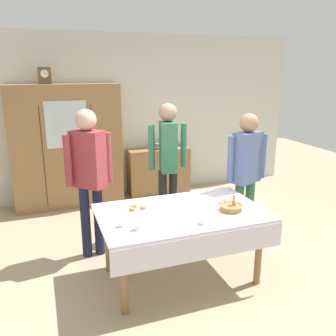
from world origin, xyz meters
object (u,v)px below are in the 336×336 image
at_px(person_beside_shelf, 89,169).
at_px(person_near_right_end, 246,167).
at_px(dining_table, 183,222).
at_px(person_behind_table_left, 168,155).
at_px(bookshelf_low, 159,171).
at_px(spoon_far_right, 170,205).
at_px(bread_basket, 231,207).
at_px(pastry_plate, 137,209).
at_px(tea_cup_near_left, 224,200).
at_px(wall_cabinet, 67,147).
at_px(tea_cup_back_edge, 138,227).
at_px(book_stack, 158,146).
at_px(spoon_back_edge, 153,218).
at_px(tea_cup_far_right, 123,224).
at_px(tea_cup_front_edge, 204,222).
at_px(mantel_clock, 45,76).

height_order(person_beside_shelf, person_near_right_end, person_beside_shelf).
xyz_separation_m(dining_table, person_near_right_end, (1.02, 0.49, 0.35)).
bearing_deg(person_behind_table_left, bookshelf_low, 76.31).
xyz_separation_m(spoon_far_right, person_behind_table_left, (0.31, 0.93, 0.31)).
height_order(bread_basket, pastry_plate, bread_basket).
bearing_deg(tea_cup_near_left, wall_cabinet, 119.56).
relative_size(bread_basket, person_near_right_end, 0.15).
height_order(pastry_plate, person_behind_table_left, person_behind_table_left).
distance_m(tea_cup_back_edge, bread_basket, 1.02).
bearing_deg(tea_cup_near_left, book_stack, 87.61).
height_order(tea_cup_back_edge, spoon_back_edge, tea_cup_back_edge).
relative_size(tea_cup_far_right, person_near_right_end, 0.08).
bearing_deg(bread_basket, person_near_right_end, 48.22).
distance_m(dining_table, wall_cabinet, 2.76).
bearing_deg(spoon_far_right, person_beside_shelf, 140.91).
bearing_deg(pastry_plate, spoon_back_edge, -70.38).
distance_m(pastry_plate, spoon_back_edge, 0.27).
distance_m(tea_cup_near_left, person_near_right_end, 0.68).
bearing_deg(wall_cabinet, bookshelf_low, 1.91).
bearing_deg(wall_cabinet, spoon_back_edge, -77.71).
distance_m(tea_cup_back_edge, person_beside_shelf, 1.13).
xyz_separation_m(bookshelf_low, tea_cup_front_edge, (-0.54, -2.97, 0.37)).
distance_m(wall_cabinet, mantel_clock, 1.11).
relative_size(dining_table, mantel_clock, 6.96).
bearing_deg(wall_cabinet, dining_table, -70.84).
relative_size(person_beside_shelf, person_near_right_end, 1.05).
height_order(tea_cup_front_edge, tea_cup_far_right, same).
distance_m(tea_cup_back_edge, person_near_right_end, 1.73).
bearing_deg(mantel_clock, tea_cup_back_edge, -77.79).
bearing_deg(dining_table, bread_basket, -13.00).
distance_m(book_stack, tea_cup_front_edge, 3.02).
relative_size(wall_cabinet, bookshelf_low, 1.78).
height_order(person_behind_table_left, person_near_right_end, person_behind_table_left).
height_order(tea_cup_back_edge, pastry_plate, tea_cup_back_edge).
bearing_deg(person_beside_shelf, tea_cup_far_right, -80.67).
relative_size(tea_cup_near_left, tea_cup_front_edge, 1.00).
bearing_deg(tea_cup_far_right, spoon_back_edge, 14.82).
xyz_separation_m(mantel_clock, person_behind_table_left, (1.40, -1.44, -0.98)).
bearing_deg(mantel_clock, bread_basket, -58.95).
bearing_deg(spoon_back_edge, pastry_plate, 109.62).
distance_m(spoon_back_edge, person_near_right_end, 1.47).
bearing_deg(tea_cup_far_right, bookshelf_low, 65.46).
xyz_separation_m(mantel_clock, person_beside_shelf, (0.34, -1.76, -0.98)).
relative_size(book_stack, spoon_far_right, 1.59).
bearing_deg(book_stack, tea_cup_near_left, -92.39).
xyz_separation_m(mantel_clock, tea_cup_back_edge, (0.61, -2.83, -1.26)).
distance_m(dining_table, tea_cup_far_right, 0.67).
bearing_deg(bread_basket, bookshelf_low, 87.23).
bearing_deg(person_near_right_end, book_stack, 100.61).
height_order(tea_cup_front_edge, pastry_plate, tea_cup_front_edge).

